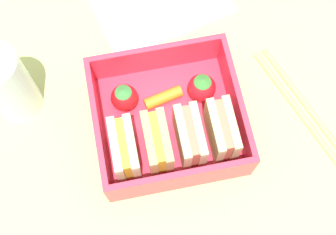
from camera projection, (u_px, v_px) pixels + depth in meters
ground_plane at (168, 129)px, 52.32cm from camera, size 120.00×120.00×2.00cm
bento_tray at (168, 124)px, 50.82cm from camera, size 15.10×14.20×1.20cm
bento_rim at (168, 115)px, 48.19cm from camera, size 15.10×14.20×4.39cm
sandwich_left at (222, 131)px, 47.37cm from camera, size 2.39×5.58×4.85cm
sandwich_center_left at (190, 137)px, 47.15cm from camera, size 2.39×5.58×4.85cm
sandwich_center at (157, 143)px, 46.93cm from camera, size 2.39×5.58×4.85cm
sandwich_center_right at (125, 149)px, 46.70cm from camera, size 2.39×5.58×4.85cm
strawberry_left at (202, 87)px, 49.87cm from camera, size 3.05×3.05×3.65cm
carrot_stick_far_left at (165, 97)px, 50.56cm from camera, size 4.37×2.17×1.28cm
strawberry_far_left at (124, 97)px, 49.53cm from camera, size 2.93×2.93×3.53cm
chopstick_pair at (311, 118)px, 51.33cm from camera, size 8.33×18.87×0.70cm
drinking_glass at (7, 85)px, 47.74cm from camera, size 5.07×5.07×9.79cm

